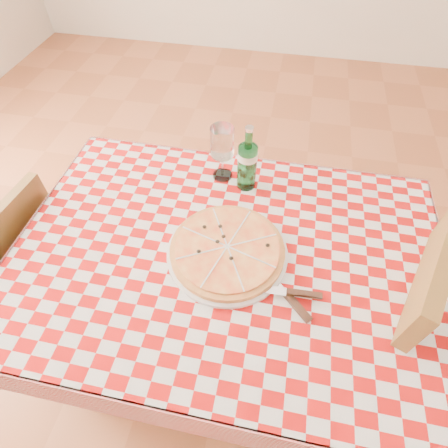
% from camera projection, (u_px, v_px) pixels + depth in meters
% --- Properties ---
extents(dining_table, '(1.20, 0.80, 0.75)m').
position_uv_depth(dining_table, '(226.00, 270.00, 1.13)').
color(dining_table, brown).
rests_on(dining_table, ground).
extents(tablecloth, '(1.30, 0.90, 0.01)m').
position_uv_depth(tablecloth, '(227.00, 253.00, 1.06)').
color(tablecloth, '#980A09').
rests_on(tablecloth, dining_table).
extents(chair_near, '(0.55, 0.55, 0.93)m').
position_uv_depth(chair_near, '(423.00, 337.00, 1.12)').
color(chair_near, brown).
rests_on(chair_near, ground).
extents(chair_far, '(0.40, 0.40, 0.82)m').
position_uv_depth(chair_far, '(22.00, 265.00, 1.37)').
color(chair_far, brown).
rests_on(chair_far, ground).
extents(pizza_plate, '(0.45, 0.45, 0.05)m').
position_uv_depth(pizza_plate, '(227.00, 249.00, 1.03)').
color(pizza_plate, '#C78C42').
rests_on(pizza_plate, tablecloth).
extents(water_bottle, '(0.08, 0.08, 0.24)m').
position_uv_depth(water_bottle, '(247.00, 158.00, 1.15)').
color(water_bottle, '#18612A').
rests_on(water_bottle, tablecloth).
extents(wine_glass, '(0.10, 0.10, 0.20)m').
position_uv_depth(wine_glass, '(222.00, 153.00, 1.19)').
color(wine_glass, white).
rests_on(wine_glass, tablecloth).
extents(cutlery, '(0.29, 0.27, 0.03)m').
position_uv_depth(cutlery, '(286.00, 292.00, 0.96)').
color(cutlery, silver).
rests_on(cutlery, tablecloth).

